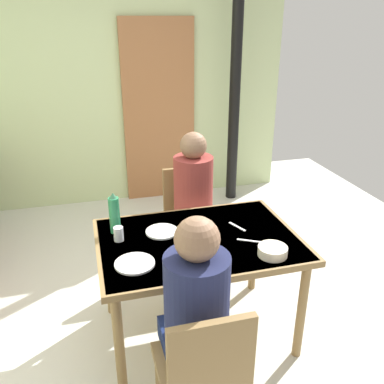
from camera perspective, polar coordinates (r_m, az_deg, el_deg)
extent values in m
plane|color=silver|center=(2.97, -7.36, -18.85)|extent=(6.12, 6.12, 0.00)
cube|color=beige|center=(4.62, -12.61, 13.59)|extent=(4.12, 0.10, 2.51)
cube|color=#9A6139|center=(4.66, -4.61, 10.95)|extent=(0.80, 0.05, 2.00)
cylinder|color=black|center=(4.57, 6.01, 13.91)|extent=(0.12, 0.12, 2.51)
cube|color=olive|center=(2.54, 0.90, -6.90)|extent=(1.24, 0.87, 0.04)
cube|color=#E7AC66|center=(2.53, 0.90, -6.53)|extent=(1.19, 0.83, 0.00)
cylinder|color=olive|center=(2.39, -10.13, -20.41)|extent=(0.06, 0.06, 0.69)
cylinder|color=olive|center=(2.66, 15.05, -15.72)|extent=(0.06, 0.06, 0.69)
cylinder|color=olive|center=(2.97, -11.61, -10.85)|extent=(0.06, 0.06, 0.69)
cylinder|color=olive|center=(3.19, 8.63, -8.02)|extent=(0.06, 0.06, 0.69)
cube|color=olive|center=(2.11, 1.02, -23.26)|extent=(0.40, 0.40, 0.04)
cube|color=olive|center=(1.84, 2.76, -22.65)|extent=(0.38, 0.04, 0.42)
cylinder|color=olive|center=(2.38, -4.64, -25.18)|extent=(0.04, 0.04, 0.41)
cylinder|color=olive|center=(2.44, 3.95, -23.62)|extent=(0.04, 0.04, 0.41)
cube|color=olive|center=(3.30, -0.06, -4.44)|extent=(0.40, 0.40, 0.04)
cube|color=olive|center=(3.37, -0.86, 0.09)|extent=(0.38, 0.04, 0.42)
cylinder|color=olive|center=(3.33, 3.59, -9.13)|extent=(0.04, 0.04, 0.41)
cylinder|color=olive|center=(3.25, -2.19, -9.98)|extent=(0.04, 0.04, 0.41)
cylinder|color=olive|center=(3.61, 1.86, -6.35)|extent=(0.04, 0.04, 0.41)
cylinder|color=olive|center=(3.53, -3.47, -7.06)|extent=(0.04, 0.04, 0.41)
cube|color=#15214D|center=(2.18, -0.21, -19.23)|extent=(0.30, 0.22, 0.12)
cylinder|color=#1E2347|center=(1.93, 0.66, -15.66)|extent=(0.30, 0.30, 0.52)
sphere|color=#846047|center=(1.73, 0.71, -6.62)|extent=(0.20, 0.20, 0.20)
cube|color=maroon|center=(3.14, 0.71, -4.78)|extent=(0.30, 0.22, 0.12)
cylinder|color=maroon|center=(3.12, 0.18, 0.35)|extent=(0.30, 0.30, 0.52)
sphere|color=#846047|center=(3.00, 0.19, 6.52)|extent=(0.20, 0.20, 0.20)
cylinder|color=#277C4D|center=(2.59, -10.77, -3.22)|extent=(0.07, 0.07, 0.24)
cone|color=#326F4C|center=(2.54, -11.00, -0.48)|extent=(0.05, 0.05, 0.03)
cylinder|color=#F0E2C2|center=(2.40, 11.19, -8.09)|extent=(0.17, 0.17, 0.05)
cylinder|color=white|center=(2.60, -4.22, -5.52)|extent=(0.21, 0.21, 0.01)
cylinder|color=white|center=(2.30, 2.11, -9.69)|extent=(0.21, 0.21, 0.01)
cylinder|color=white|center=(2.30, -8.01, -9.86)|extent=(0.22, 0.22, 0.01)
cylinder|color=silver|center=(2.53, -10.23, -5.78)|extent=(0.06, 0.06, 0.09)
cube|color=silver|center=(2.68, 6.34, -4.83)|extent=(0.07, 0.14, 0.00)
cube|color=silver|center=(2.74, 0.43, -3.99)|extent=(0.15, 0.02, 0.00)
cube|color=silver|center=(2.53, 8.00, -6.76)|extent=(0.14, 0.09, 0.00)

